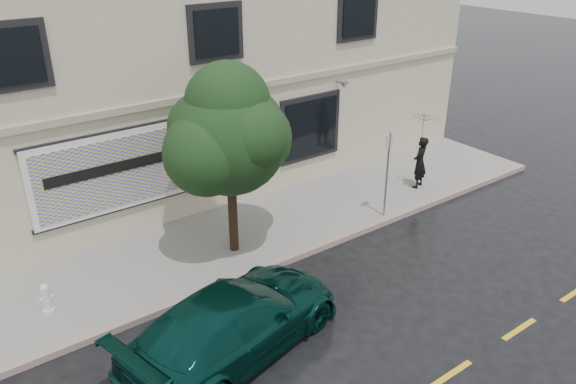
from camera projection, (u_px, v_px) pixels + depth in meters
ground at (332, 287)px, 13.23m from camera, size 90.00×90.00×0.00m
sidewalk at (257, 230)px, 15.57m from camera, size 20.00×3.50×0.15m
curb at (294, 257)px, 14.29m from camera, size 20.00×0.18×0.16m
road_marking at (452, 374)px, 10.68m from camera, size 19.00×0.12×0.01m
building at (157, 69)px, 18.27m from camera, size 20.00×8.12×7.00m
billboard at (113, 173)px, 14.22m from camera, size 4.30×0.16×2.20m
car at (234, 322)px, 10.97m from camera, size 5.30×3.26×1.44m
pedestrian at (420, 162)px, 17.63m from camera, size 0.71×0.58×1.67m
umbrella at (424, 126)px, 17.11m from camera, size 1.06×1.06×0.74m
street_tree at (229, 138)px, 13.22m from camera, size 2.78×2.78×4.45m
fire_hydrant at (47, 298)px, 12.04m from camera, size 0.29×0.27×0.70m
sign_pole at (387, 167)px, 15.55m from camera, size 0.31×0.08×2.52m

